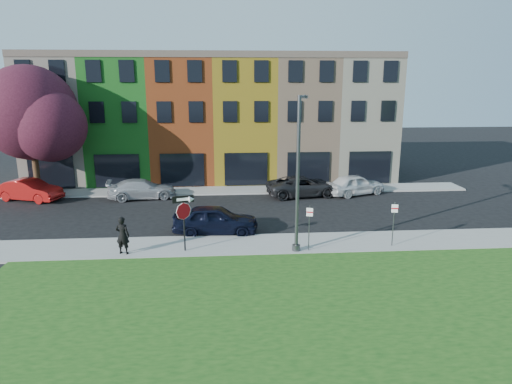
{
  "coord_description": "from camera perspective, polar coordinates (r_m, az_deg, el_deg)",
  "views": [
    {
      "loc": [
        -1.84,
        -19.29,
        8.47
      ],
      "look_at": [
        -0.11,
        4.0,
        2.64
      ],
      "focal_mm": 32.0,
      "sensor_mm": 36.0,
      "label": 1
    }
  ],
  "objects": [
    {
      "name": "parked_car_white",
      "position": [
        34.84,
        12.31,
        0.92
      ],
      "size": [
        4.87,
        5.76,
        1.55
      ],
      "primitive_type": "imported",
      "rotation": [
        0.0,
        0.0,
        1.94
      ],
      "color": "silver",
      "rests_on": "ground"
    },
    {
      "name": "ground",
      "position": [
        21.14,
        1.11,
        -9.61
      ],
      "size": [
        120.0,
        120.0,
        0.0
      ],
      "primitive_type": "plane",
      "color": "black",
      "rests_on": "ground"
    },
    {
      "name": "tree_purple",
      "position": [
        36.19,
        -26.22,
        8.63
      ],
      "size": [
        7.94,
        6.94,
        9.32
      ],
      "color": "black",
      "rests_on": "sidewalk_far"
    },
    {
      "name": "sedan_near",
      "position": [
        25.64,
        -5.09,
        -3.45
      ],
      "size": [
        2.5,
        4.97,
        1.61
      ],
      "primitive_type": "imported",
      "rotation": [
        0.0,
        0.0,
        1.51
      ],
      "color": "black",
      "rests_on": "ground"
    },
    {
      "name": "parked_car_red",
      "position": [
        36.2,
        -26.46,
        0.23
      ],
      "size": [
        4.47,
        5.65,
        1.53
      ],
      "primitive_type": "imported",
      "rotation": [
        0.0,
        0.0,
        1.24
      ],
      "color": "maroon",
      "rests_on": "ground"
    },
    {
      "name": "rowhouse_block",
      "position": [
        40.62,
        -5.24,
        9.04
      ],
      "size": [
        30.0,
        10.12,
        10.0
      ],
      "color": "#BFB29E",
      "rests_on": "ground"
    },
    {
      "name": "parking_sign_a",
      "position": [
        22.67,
        6.68,
        -3.85
      ],
      "size": [
        0.31,
        0.13,
        2.32
      ],
      "rotation": [
        0.0,
        0.0,
        -0.29
      ],
      "color": "#434648",
      "rests_on": "sidewalk_near"
    },
    {
      "name": "parked_car_dark",
      "position": [
        33.84,
        5.88,
        0.74
      ],
      "size": [
        4.1,
        6.1,
        1.49
      ],
      "primitive_type": "imported",
      "rotation": [
        0.0,
        0.0,
        1.73
      ],
      "color": "black",
      "rests_on": "ground"
    },
    {
      "name": "parked_car_silver",
      "position": [
        33.97,
        -14.06,
        0.36
      ],
      "size": [
        3.49,
        5.46,
        1.41
      ],
      "primitive_type": "imported",
      "rotation": [
        0.0,
        0.0,
        1.73
      ],
      "color": "#9FA0A4",
      "rests_on": "ground"
    },
    {
      "name": "street_lamp",
      "position": [
        22.17,
        5.32,
        2.2
      ],
      "size": [
        1.03,
        2.5,
        7.6
      ],
      "rotation": [
        0.0,
        0.0,
        -0.3
      ],
      "color": "#434648",
      "rests_on": "sidewalk_near"
    },
    {
      "name": "man",
      "position": [
        23.18,
        -16.34,
        -5.22
      ],
      "size": [
        0.9,
        0.77,
        1.89
      ],
      "primitive_type": "imported",
      "rotation": [
        0.0,
        0.0,
        2.9
      ],
      "color": "black",
      "rests_on": "sidewalk_near"
    },
    {
      "name": "stop_sign",
      "position": [
        22.57,
        -9.04,
        -2.45
      ],
      "size": [
        1.02,
        0.32,
        2.83
      ],
      "rotation": [
        0.0,
        0.0,
        0.27
      ],
      "color": "black",
      "rests_on": "sidewalk_near"
    },
    {
      "name": "sidewalk_near",
      "position": [
        24.13,
        5.21,
        -6.45
      ],
      "size": [
        40.0,
        3.0,
        0.12
      ],
      "primitive_type": "cube",
      "color": "gray",
      "rests_on": "ground"
    },
    {
      "name": "parking_sign_b",
      "position": [
        24.17,
        16.85,
        -3.24
      ],
      "size": [
        0.32,
        0.12,
        2.32
      ],
      "rotation": [
        0.0,
        0.0,
        -0.23
      ],
      "color": "#434648",
      "rests_on": "sidewalk_near"
    },
    {
      "name": "sidewalk_far",
      "position": [
        35.32,
        -6.01,
        0.16
      ],
      "size": [
        40.0,
        2.4,
        0.12
      ],
      "primitive_type": "cube",
      "color": "gray",
      "rests_on": "ground"
    }
  ]
}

